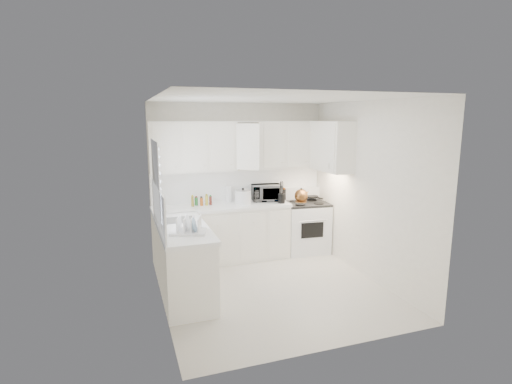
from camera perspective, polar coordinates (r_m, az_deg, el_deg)
name	(u,v)px	position (r m, az deg, el deg)	size (l,w,h in m)	color
floor	(272,288)	(5.73, 2.34, -13.63)	(3.20, 3.20, 0.00)	silver
ceiling	(274,98)	(5.23, 2.56, 13.31)	(3.20, 3.20, 0.00)	white
wall_back	(239,180)	(6.82, -2.46, 1.73)	(3.00, 3.00, 0.00)	white
wall_front	(333,228)	(3.93, 11.03, -5.15)	(3.00, 3.00, 0.00)	white
wall_left	(159,205)	(4.99, -13.80, -1.87)	(3.20, 3.20, 0.00)	white
wall_right	(368,191)	(6.04, 15.83, 0.16)	(3.20, 3.20, 0.00)	white
window_blinds	(157,181)	(5.29, -14.06, 1.57)	(0.06, 0.96, 1.06)	white
lower_cabinets_back	(222,234)	(6.63, -4.91, -6.10)	(2.22, 0.60, 0.90)	white
lower_cabinets_left	(183,263)	(5.46, -10.42, -9.98)	(0.60, 1.60, 0.90)	white
countertop_back	(222,207)	(6.50, -4.95, -2.11)	(2.24, 0.64, 0.05)	white
countertop_left	(183,228)	(5.31, -10.48, -5.17)	(0.64, 1.62, 0.05)	white
backsplash_back	(239,184)	(6.83, -2.43, 1.10)	(2.98, 0.02, 0.55)	white
backsplash_left	(159,208)	(5.21, -13.86, -2.22)	(0.02, 1.60, 0.55)	white
upper_cabinets_back	(242,170)	(6.64, -2.07, 3.23)	(3.00, 0.33, 0.80)	white
upper_cabinets_right	(331,171)	(6.60, 10.69, 3.01)	(0.33, 0.90, 0.80)	white
sink	(179,212)	(5.61, -11.07, -2.81)	(0.42, 0.38, 0.30)	gray
stove	(306,220)	(7.08, 7.20, -4.07)	(0.74, 0.61, 1.14)	white
tea_kettle	(301,195)	(6.75, 6.53, -0.40)	(0.28, 0.24, 0.26)	brown
frying_pan	(312,196)	(7.21, 8.00, -0.60)	(0.25, 0.42, 0.04)	black
microwave	(266,191)	(6.80, 1.51, 0.16)	(0.50, 0.28, 0.34)	gray
rice_cooker	(243,196)	(6.55, -1.88, -0.56)	(0.27, 0.27, 0.27)	white
paper_towel	(229,194)	(6.73, -3.91, -0.27)	(0.12, 0.12, 0.27)	white
utensil_crock	(282,192)	(6.60, 3.70, 0.02)	(0.13, 0.13, 0.38)	black
dish_rack	(188,224)	(4.98, -9.72, -4.51)	(0.43, 0.32, 0.24)	white
spice_left_0	(192,202)	(6.51, -9.17, -1.38)	(0.06, 0.06, 0.13)	olive
spice_left_1	(198,202)	(6.44, -8.38, -1.49)	(0.06, 0.06, 0.13)	#25702E
spice_left_2	(201,201)	(6.54, -7.88, -1.29)	(0.06, 0.06, 0.13)	#B65418
spice_left_3	(207,202)	(6.47, -7.07, -1.40)	(0.06, 0.06, 0.13)	gold
spice_left_4	(210,200)	(6.57, -6.60, -1.21)	(0.06, 0.06, 0.13)	maroon
sauce_right_0	(273,194)	(6.92, 2.49, -0.28)	(0.06, 0.06, 0.19)	#B65418
sauce_right_1	(277,194)	(6.89, 3.10, -0.34)	(0.06, 0.06, 0.19)	gold
sauce_right_2	(279,194)	(6.96, 3.34, -0.22)	(0.06, 0.06, 0.19)	maroon
sauce_right_3	(283,194)	(6.93, 3.94, -0.28)	(0.06, 0.06, 0.19)	black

